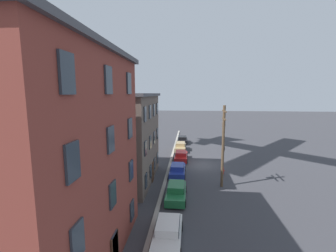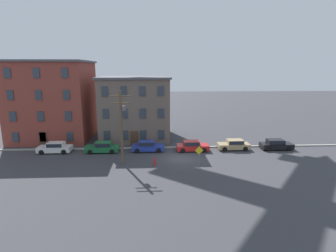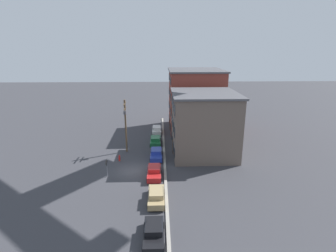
{
  "view_description": "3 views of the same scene",
  "coord_description": "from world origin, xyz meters",
  "px_view_note": "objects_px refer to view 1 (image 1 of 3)",
  "views": [
    {
      "loc": [
        -30.7,
        1.9,
        9.94
      ],
      "look_at": [
        -1.38,
        4.67,
        5.66
      ],
      "focal_mm": 24.0,
      "sensor_mm": 36.0,
      "label": 1
    },
    {
      "loc": [
        -3.3,
        -31.58,
        11.17
      ],
      "look_at": [
        -1.56,
        3.48,
        3.47
      ],
      "focal_mm": 28.0,
      "sensor_mm": 36.0,
      "label": 2
    },
    {
      "loc": [
        33.52,
        3.8,
        16.59
      ],
      "look_at": [
        -0.14,
        4.92,
        6.49
      ],
      "focal_mm": 28.0,
      "sensor_mm": 36.0,
      "label": 3
    }
  ],
  "objects_px": {
    "car_blue": "(177,170)",
    "car_red": "(181,156)",
    "car_white": "(168,232)",
    "car_black": "(182,139)",
    "caution_sign": "(224,150)",
    "fire_hydrant": "(223,170)",
    "car_tan": "(180,146)",
    "car_green": "(176,191)",
    "utility_pole": "(223,142)"
  },
  "relations": [
    {
      "from": "car_blue",
      "to": "car_black",
      "type": "relative_size",
      "value": 1.0
    },
    {
      "from": "car_white",
      "to": "car_green",
      "type": "relative_size",
      "value": 1.0
    },
    {
      "from": "car_white",
      "to": "car_green",
      "type": "distance_m",
      "value": 6.4
    },
    {
      "from": "car_red",
      "to": "car_tan",
      "type": "bearing_deg",
      "value": 3.19
    },
    {
      "from": "car_tan",
      "to": "fire_hydrant",
      "type": "distance_m",
      "value": 12.55
    },
    {
      "from": "caution_sign",
      "to": "car_red",
      "type": "bearing_deg",
      "value": 88.99
    },
    {
      "from": "car_blue",
      "to": "caution_sign",
      "type": "relative_size",
      "value": 1.7
    },
    {
      "from": "utility_pole",
      "to": "car_white",
      "type": "bearing_deg",
      "value": 153.17
    },
    {
      "from": "car_green",
      "to": "car_red",
      "type": "bearing_deg",
      "value": -0.06
    },
    {
      "from": "car_blue",
      "to": "car_black",
      "type": "bearing_deg",
      "value": -0.15
    },
    {
      "from": "car_blue",
      "to": "car_red",
      "type": "distance_m",
      "value": 6.18
    },
    {
      "from": "car_white",
      "to": "car_red",
      "type": "distance_m",
      "value": 18.67
    },
    {
      "from": "caution_sign",
      "to": "car_blue",
      "type": "bearing_deg",
      "value": 133.15
    },
    {
      "from": "car_white",
      "to": "car_red",
      "type": "bearing_deg",
      "value": -0.61
    },
    {
      "from": "car_black",
      "to": "utility_pole",
      "type": "relative_size",
      "value": 0.5
    },
    {
      "from": "car_white",
      "to": "car_tan",
      "type": "height_order",
      "value": "same"
    },
    {
      "from": "car_blue",
      "to": "car_red",
      "type": "xyz_separation_m",
      "value": [
        6.17,
        -0.21,
        0.0
      ]
    },
    {
      "from": "car_red",
      "to": "car_black",
      "type": "bearing_deg",
      "value": 0.76
    },
    {
      "from": "car_tan",
      "to": "car_black",
      "type": "xyz_separation_m",
      "value": [
        5.98,
        -0.17,
        0.0
      ]
    },
    {
      "from": "car_green",
      "to": "car_blue",
      "type": "relative_size",
      "value": 1.0
    },
    {
      "from": "car_blue",
      "to": "caution_sign",
      "type": "distance_m",
      "value": 8.92
    },
    {
      "from": "car_blue",
      "to": "utility_pole",
      "type": "height_order",
      "value": "utility_pole"
    },
    {
      "from": "car_red",
      "to": "car_tan",
      "type": "distance_m",
      "value": 5.98
    },
    {
      "from": "car_black",
      "to": "fire_hydrant",
      "type": "bearing_deg",
      "value": -162.1
    },
    {
      "from": "utility_pole",
      "to": "car_green",
      "type": "bearing_deg",
      "value": 125.01
    },
    {
      "from": "car_blue",
      "to": "car_black",
      "type": "distance_m",
      "value": 18.13
    },
    {
      "from": "car_white",
      "to": "car_blue",
      "type": "distance_m",
      "value": 12.5
    },
    {
      "from": "car_green",
      "to": "car_tan",
      "type": "distance_m",
      "value": 18.25
    },
    {
      "from": "car_white",
      "to": "car_black",
      "type": "bearing_deg",
      "value": -0.07
    },
    {
      "from": "car_white",
      "to": "car_green",
      "type": "height_order",
      "value": "same"
    },
    {
      "from": "car_black",
      "to": "caution_sign",
      "type": "distance_m",
      "value": 13.7
    },
    {
      "from": "car_black",
      "to": "caution_sign",
      "type": "bearing_deg",
      "value": -151.98
    },
    {
      "from": "car_white",
      "to": "car_blue",
      "type": "xyz_separation_m",
      "value": [
        12.5,
        0.01,
        0.0
      ]
    },
    {
      "from": "car_red",
      "to": "car_tan",
      "type": "height_order",
      "value": "same"
    },
    {
      "from": "car_tan",
      "to": "fire_hydrant",
      "type": "bearing_deg",
      "value": -152.91
    },
    {
      "from": "car_red",
      "to": "car_white",
      "type": "bearing_deg",
      "value": 179.39
    },
    {
      "from": "car_blue",
      "to": "car_black",
      "type": "xyz_separation_m",
      "value": [
        18.13,
        -0.05,
        0.0
      ]
    },
    {
      "from": "car_black",
      "to": "car_red",
      "type": "bearing_deg",
      "value": -179.24
    },
    {
      "from": "caution_sign",
      "to": "utility_pole",
      "type": "bearing_deg",
      "value": 170.08
    },
    {
      "from": "car_black",
      "to": "utility_pole",
      "type": "height_order",
      "value": "utility_pole"
    },
    {
      "from": "car_white",
      "to": "car_green",
      "type": "xyz_separation_m",
      "value": [
        6.4,
        -0.19,
        0.0
      ]
    },
    {
      "from": "fire_hydrant",
      "to": "car_green",
      "type": "bearing_deg",
      "value": 142.68
    },
    {
      "from": "car_tan",
      "to": "car_white",
      "type": "bearing_deg",
      "value": -179.69
    },
    {
      "from": "car_tan",
      "to": "car_blue",
      "type": "bearing_deg",
      "value": -179.4
    },
    {
      "from": "car_blue",
      "to": "fire_hydrant",
      "type": "xyz_separation_m",
      "value": [
        0.97,
        -5.59,
        -0.27
      ]
    },
    {
      "from": "car_white",
      "to": "utility_pole",
      "type": "height_order",
      "value": "utility_pole"
    },
    {
      "from": "car_green",
      "to": "caution_sign",
      "type": "height_order",
      "value": "caution_sign"
    },
    {
      "from": "utility_pole",
      "to": "fire_hydrant",
      "type": "xyz_separation_m",
      "value": [
        3.76,
        -0.67,
        -4.43
      ]
    },
    {
      "from": "car_green",
      "to": "fire_hydrant",
      "type": "xyz_separation_m",
      "value": [
        7.07,
        -5.39,
        -0.27
      ]
    },
    {
      "from": "fire_hydrant",
      "to": "car_tan",
      "type": "bearing_deg",
      "value": 27.09
    }
  ]
}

